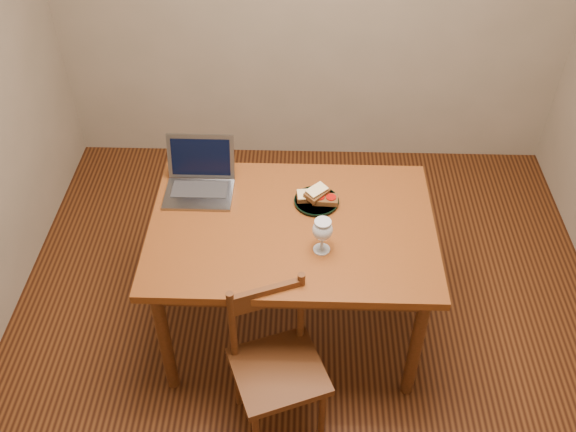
{
  "coord_description": "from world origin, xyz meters",
  "views": [
    {
      "loc": [
        -0.04,
        -2.08,
        2.74
      ],
      "look_at": [
        -0.1,
        0.04,
        0.8
      ],
      "focal_mm": 40.0,
      "sensor_mm": 36.0,
      "label": 1
    }
  ],
  "objects_px": {
    "plate": "(316,202)",
    "laptop": "(200,176)",
    "milk_glass": "(322,236)",
    "chair": "(277,360)",
    "table": "(292,238)"
  },
  "relations": [
    {
      "from": "milk_glass",
      "to": "table",
      "type": "bearing_deg",
      "value": 130.19
    },
    {
      "from": "plate",
      "to": "milk_glass",
      "type": "distance_m",
      "value": 0.32
    },
    {
      "from": "table",
      "to": "laptop",
      "type": "relative_size",
      "value": 4.01
    },
    {
      "from": "chair",
      "to": "milk_glass",
      "type": "relative_size",
      "value": 2.8
    },
    {
      "from": "table",
      "to": "chair",
      "type": "distance_m",
      "value": 0.57
    },
    {
      "from": "chair",
      "to": "milk_glass",
      "type": "xyz_separation_m",
      "value": [
        0.18,
        0.37,
        0.39
      ]
    },
    {
      "from": "plate",
      "to": "laptop",
      "type": "distance_m",
      "value": 0.57
    },
    {
      "from": "table",
      "to": "milk_glass",
      "type": "distance_m",
      "value": 0.27
    },
    {
      "from": "table",
      "to": "milk_glass",
      "type": "xyz_separation_m",
      "value": [
        0.13,
        -0.16,
        0.17
      ]
    },
    {
      "from": "table",
      "to": "laptop",
      "type": "height_order",
      "value": "laptop"
    },
    {
      "from": "table",
      "to": "milk_glass",
      "type": "bearing_deg",
      "value": -49.81
    },
    {
      "from": "chair",
      "to": "laptop",
      "type": "xyz_separation_m",
      "value": [
        -0.4,
        0.78,
        0.37
      ]
    },
    {
      "from": "milk_glass",
      "to": "chair",
      "type": "bearing_deg",
      "value": -116.58
    },
    {
      "from": "chair",
      "to": "laptop",
      "type": "bearing_deg",
      "value": 95.88
    },
    {
      "from": "chair",
      "to": "table",
      "type": "bearing_deg",
      "value": 63.33
    }
  ]
}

